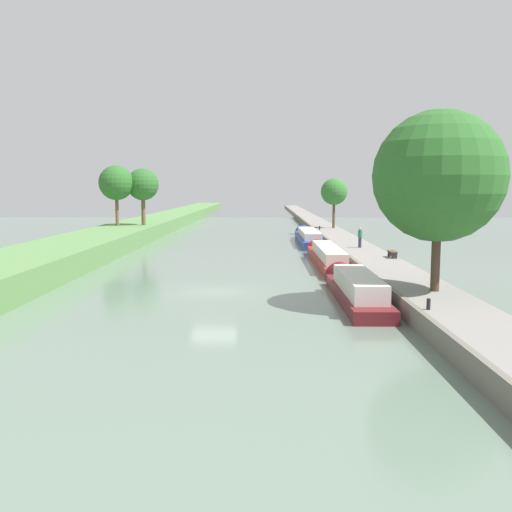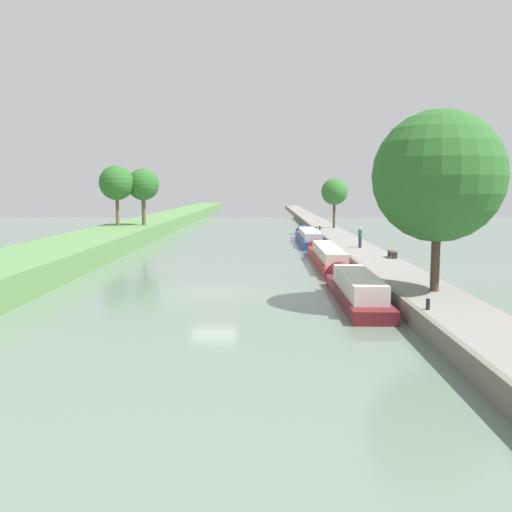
{
  "view_description": "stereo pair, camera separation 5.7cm",
  "coord_description": "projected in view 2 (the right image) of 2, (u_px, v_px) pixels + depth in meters",
  "views": [
    {
      "loc": [
        2.72,
        -30.82,
        5.69
      ],
      "look_at": [
        2.24,
        8.29,
        1.0
      ],
      "focal_mm": 39.69,
      "sensor_mm": 36.0,
      "label": 1
    },
    {
      "loc": [
        2.78,
        -30.82,
        5.69
      ],
      "look_at": [
        2.24,
        8.29,
        1.0
      ],
      "focal_mm": 39.69,
      "sensor_mm": 36.0,
      "label": 2
    }
  ],
  "objects": [
    {
      "name": "tree_leftbank_upstream",
      "position": [
        117.0,
        183.0,
        61.42
      ],
      "size": [
        3.77,
        3.77,
        6.56
      ],
      "color": "brown",
      "rests_on": "left_grassy_bank"
    },
    {
      "name": "mooring_bollard_near",
      "position": [
        428.0,
        304.0,
        22.62
      ],
      "size": [
        0.16,
        0.16,
        0.45
      ],
      "color": "black",
      "rests_on": "right_towpath"
    },
    {
      "name": "narrowboat_red",
      "position": [
        327.0,
        256.0,
        42.74
      ],
      "size": [
        1.82,
        15.71,
        1.98
      ],
      "color": "maroon",
      "rests_on": "ground_plane"
    },
    {
      "name": "narrowboat_maroon",
      "position": [
        354.0,
        288.0,
        29.1
      ],
      "size": [
        1.92,
        11.53,
        2.1
      ],
      "color": "maroon",
      "rests_on": "ground_plane"
    },
    {
      "name": "tree_rightbank_midnear",
      "position": [
        334.0,
        192.0,
        68.7
      ],
      "size": [
        3.24,
        3.24,
        6.05
      ],
      "color": "brown",
      "rests_on": "right_towpath"
    },
    {
      "name": "right_towpath",
      "position": [
        407.0,
        284.0,
        31.11
      ],
      "size": [
        3.19,
        260.0,
        0.86
      ],
      "color": "gray",
      "rests_on": "ground_plane"
    },
    {
      "name": "tree_leftbank_downstream",
      "position": [
        143.0,
        185.0,
        62.65
      ],
      "size": [
        3.53,
        3.53,
        6.27
      ],
      "color": "brown",
      "rests_on": "left_grassy_bank"
    },
    {
      "name": "mooring_bollard_far",
      "position": [
        320.0,
        228.0,
        66.24
      ],
      "size": [
        0.16,
        0.16,
        0.45
      ],
      "color": "black",
      "rests_on": "right_towpath"
    },
    {
      "name": "park_bench",
      "position": [
        392.0,
        253.0,
        39.58
      ],
      "size": [
        0.44,
        1.5,
        0.47
      ],
      "color": "#333338",
      "rests_on": "right_towpath"
    },
    {
      "name": "stone_quay",
      "position": [
        375.0,
        284.0,
        31.13
      ],
      "size": [
        0.25,
        260.0,
        0.91
      ],
      "color": "#6B665B",
      "rests_on": "ground_plane"
    },
    {
      "name": "person_walking",
      "position": [
        360.0,
        237.0,
        46.24
      ],
      "size": [
        0.34,
        0.34,
        1.66
      ],
      "color": "#282D42",
      "rests_on": "right_towpath"
    },
    {
      "name": "ground_plane",
      "position": [
        214.0,
        292.0,
        31.31
      ],
      "size": [
        160.0,
        160.0,
        0.0
      ],
      "primitive_type": "plane",
      "color": "slate"
    },
    {
      "name": "narrowboat_blue",
      "position": [
        308.0,
        237.0,
        59.35
      ],
      "size": [
        2.04,
        15.87,
        2.03
      ],
      "color": "#283D93",
      "rests_on": "ground_plane"
    },
    {
      "name": "tree_rightbank_near",
      "position": [
        439.0,
        176.0,
        26.14
      ],
      "size": [
        6.11,
        6.11,
        8.45
      ],
      "color": "#4C3828",
      "rests_on": "right_towpath"
    }
  ]
}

